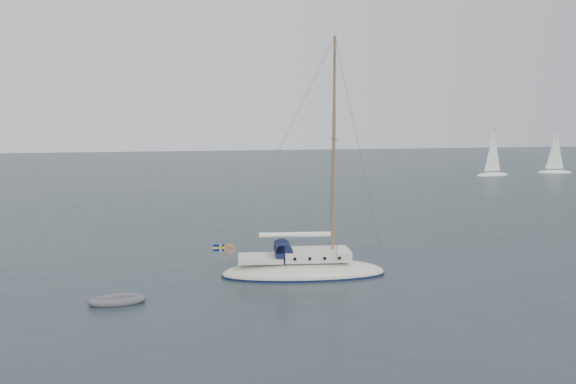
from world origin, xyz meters
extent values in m
plane|color=black|center=(0.00, 0.00, 0.00)|extent=(300.00, 300.00, 0.00)
ellipsoid|color=beige|center=(1.77, 0.49, 0.16)|extent=(9.52, 2.96, 1.59)
cube|color=beige|center=(2.51, 0.49, 1.25)|extent=(3.81, 2.01, 0.58)
cube|color=beige|center=(-0.76, 0.49, 1.08)|extent=(2.54, 2.01, 0.26)
cylinder|color=#111736|center=(0.56, 0.49, 1.54)|extent=(1.02, 1.74, 1.02)
cube|color=#111736|center=(0.35, 0.49, 1.75)|extent=(0.48, 1.74, 0.42)
cylinder|color=brown|center=(3.47, 0.49, 7.30)|extent=(0.16, 0.16, 12.69)
cylinder|color=brown|center=(3.47, 0.49, 7.93)|extent=(0.05, 2.33, 0.05)
cylinder|color=brown|center=(1.25, 0.49, 2.38)|extent=(4.44, 0.11, 0.11)
cylinder|color=white|center=(1.25, 0.49, 2.43)|extent=(4.13, 0.30, 0.30)
cylinder|color=gray|center=(-2.45, 0.49, 1.53)|extent=(0.04, 2.33, 0.04)
torus|color=orange|center=(-2.51, 1.12, 1.53)|extent=(0.57, 0.11, 0.57)
cylinder|color=brown|center=(-2.82, 0.49, 1.43)|extent=(0.03, 0.03, 0.95)
cube|color=#02106F|center=(-3.14, 0.49, 1.74)|extent=(0.63, 0.02, 0.40)
cube|color=#FBD801|center=(-3.14, 0.49, 1.74)|extent=(0.66, 0.03, 0.10)
cube|color=#FBD801|center=(-3.03, 0.49, 1.74)|extent=(0.10, 0.03, 0.42)
cylinder|color=black|center=(1.14, 1.50, 1.25)|extent=(0.19, 0.06, 0.19)
cylinder|color=black|center=(1.14, -0.53, 1.25)|extent=(0.19, 0.06, 0.19)
cylinder|color=black|center=(1.99, 1.50, 1.25)|extent=(0.19, 0.06, 0.19)
cylinder|color=black|center=(1.99, -0.53, 1.25)|extent=(0.19, 0.06, 0.19)
cylinder|color=black|center=(2.83, 1.50, 1.25)|extent=(0.19, 0.06, 0.19)
cylinder|color=black|center=(2.83, -0.53, 1.25)|extent=(0.19, 0.06, 0.19)
cylinder|color=black|center=(3.68, 1.50, 1.25)|extent=(0.19, 0.06, 0.19)
cylinder|color=black|center=(3.68, -0.53, 1.25)|extent=(0.19, 0.06, 0.19)
cube|color=#55555B|center=(-8.50, -2.26, 0.12)|extent=(1.69, 0.69, 0.10)
ellipsoid|color=white|center=(62.80, 54.96, 0.05)|extent=(6.28, 2.09, 1.05)
cylinder|color=gray|center=(62.80, 54.96, 4.19)|extent=(0.10, 0.10, 7.33)
cone|color=white|center=(62.75, 54.96, 4.19)|extent=(3.35, 3.35, 6.80)
ellipsoid|color=white|center=(49.08, 53.05, 0.05)|extent=(6.49, 2.16, 1.08)
cylinder|color=gray|center=(49.08, 53.05, 4.32)|extent=(0.11, 0.11, 7.57)
cone|color=white|center=(49.03, 53.05, 4.32)|extent=(3.46, 3.46, 7.03)
camera|label=1|loc=(-6.66, -30.21, 8.83)|focal=35.00mm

